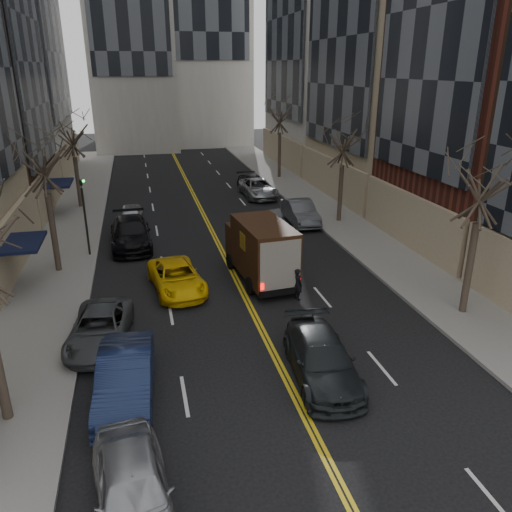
{
  "coord_description": "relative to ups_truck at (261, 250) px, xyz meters",
  "views": [
    {
      "loc": [
        -4.38,
        -5.74,
        10.04
      ],
      "look_at": [
        0.4,
        14.32,
        2.2
      ],
      "focal_mm": 35.0,
      "sensor_mm": 36.0,
      "label": 1
    }
  ],
  "objects": [
    {
      "name": "tree_rt_far",
      "position": [
        7.6,
        23.32,
        5.19
      ],
      "size": [
        3.2,
        3.2,
        9.11
      ],
      "color": "#382D23",
      "rests_on": "sidewalk_right"
    },
    {
      "name": "sidewalk_left",
      "position": [
        -10.2,
        10.32,
        -1.48
      ],
      "size": [
        4.0,
        66.0,
        0.15
      ],
      "primitive_type": "cube",
      "color": "slate",
      "rests_on": "ground"
    },
    {
      "name": "pedestrian",
      "position": [
        1.09,
        -2.61,
        -0.8
      ],
      "size": [
        0.56,
        0.65,
        1.51
      ],
      "primitive_type": "imported",
      "rotation": [
        0.0,
        0.0,
        2.0
      ],
      "color": "black",
      "rests_on": "ground"
    },
    {
      "name": "taxi",
      "position": [
        -4.2,
        -0.34,
        -0.9
      ],
      "size": [
        2.79,
        4.98,
        1.32
      ],
      "primitive_type": "imported",
      "rotation": [
        0.0,
        0.0,
        0.13
      ],
      "color": "yellow",
      "rests_on": "ground"
    },
    {
      "name": "observer_sedan",
      "position": [
        0.0,
        -8.7,
        -0.83
      ],
      "size": [
        2.47,
        5.12,
        1.44
      ],
      "rotation": [
        0.0,
        0.0,
        -0.09
      ],
      "color": "black",
      "rests_on": "ground"
    },
    {
      "name": "parked_lf_e",
      "position": [
        -6.3,
        11.05,
        -0.9
      ],
      "size": [
        1.69,
        3.9,
        1.31
      ],
      "primitive_type": "imported",
      "rotation": [
        0.0,
        0.0,
        -0.04
      ],
      "color": "#979B9E",
      "rests_on": "ground"
    },
    {
      "name": "parked_rt_a",
      "position": [
        4.96,
        8.76,
        -0.78
      ],
      "size": [
        1.8,
        4.77,
        1.55
      ],
      "primitive_type": "imported",
      "rotation": [
        0.0,
        0.0,
        -0.03
      ],
      "color": "#474A4F",
      "rests_on": "ground"
    },
    {
      "name": "traffic_signal",
      "position": [
        -8.59,
        5.31,
        1.26
      ],
      "size": [
        0.29,
        0.26,
        4.7
      ],
      "color": "black",
      "rests_on": "sidewalk_left"
    },
    {
      "name": "tree_lf_far",
      "position": [
        -10.0,
        16.32,
        4.47
      ],
      "size": [
        3.2,
        3.2,
        8.12
      ],
      "color": "#382D23",
      "rests_on": "sidewalk_left"
    },
    {
      "name": "tree_rt_mid",
      "position": [
        7.6,
        8.32,
        4.61
      ],
      "size": [
        3.2,
        3.2,
        8.32
      ],
      "color": "#382D23",
      "rests_on": "sidewalk_right"
    },
    {
      "name": "ups_truck",
      "position": [
        0.0,
        0.0,
        0.0
      ],
      "size": [
        2.71,
        5.8,
        3.08
      ],
      "rotation": [
        0.0,
        0.0,
        0.09
      ],
      "color": "black",
      "rests_on": "ground"
    },
    {
      "name": "parked_lf_b",
      "position": [
        -6.5,
        -8.38,
        -0.76
      ],
      "size": [
        1.97,
        4.9,
        1.58
      ],
      "primitive_type": "imported",
      "rotation": [
        0.0,
        0.0,
        -0.06
      ],
      "color": "#131C3C",
      "rests_on": "ground"
    },
    {
      "name": "parked_lf_d",
      "position": [
        -6.3,
        6.63,
        -0.74
      ],
      "size": [
        2.47,
        5.69,
        1.63
      ],
      "primitive_type": "imported",
      "rotation": [
        0.0,
        0.0,
        0.03
      ],
      "color": "black",
      "rests_on": "ground"
    },
    {
      "name": "tree_rt_near",
      "position": [
        7.6,
        -5.68,
        4.9
      ],
      "size": [
        3.2,
        3.2,
        8.71
      ],
      "color": "#382D23",
      "rests_on": "sidewalk_right"
    },
    {
      "name": "parked_rt_b",
      "position": [
        3.9,
        16.62,
        -0.83
      ],
      "size": [
        2.54,
        5.28,
        1.45
      ],
      "primitive_type": "imported",
      "rotation": [
        0.0,
        0.0,
        0.03
      ],
      "color": "#9CA0A4",
      "rests_on": "ground"
    },
    {
      "name": "sidewalk_right",
      "position": [
        7.8,
        10.32,
        -1.48
      ],
      "size": [
        4.0,
        66.0,
        0.15
      ],
      "primitive_type": "cube",
      "color": "slate",
      "rests_on": "ground"
    },
    {
      "name": "tree_lf_mid",
      "position": [
        -10.0,
        3.32,
        5.04
      ],
      "size": [
        3.2,
        3.2,
        8.91
      ],
      "color": "#382D23",
      "rests_on": "sidewalk_left"
    },
    {
      "name": "parked_lf_c",
      "position": [
        -7.5,
        -4.6,
        -0.91
      ],
      "size": [
        2.64,
        4.85,
        1.29
      ],
      "primitive_type": "imported",
      "rotation": [
        0.0,
        0.0,
        -0.11
      ],
      "color": "#46494D",
      "rests_on": "ground"
    },
    {
      "name": "parked_lf_a",
      "position": [
        -6.3,
        -13.0,
        -0.8
      ],
      "size": [
        2.29,
        4.6,
        1.5
      ],
      "primitive_type": "imported",
      "rotation": [
        0.0,
        0.0,
        0.12
      ],
      "color": "#9FA1A6",
      "rests_on": "ground"
    },
    {
      "name": "parked_rt_c",
      "position": [
        3.92,
        18.5,
        -0.86
      ],
      "size": [
        2.31,
        4.89,
        1.38
      ],
      "primitive_type": "imported",
      "rotation": [
        0.0,
        0.0,
        0.08
      ],
      "color": "black",
      "rests_on": "ground"
    }
  ]
}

